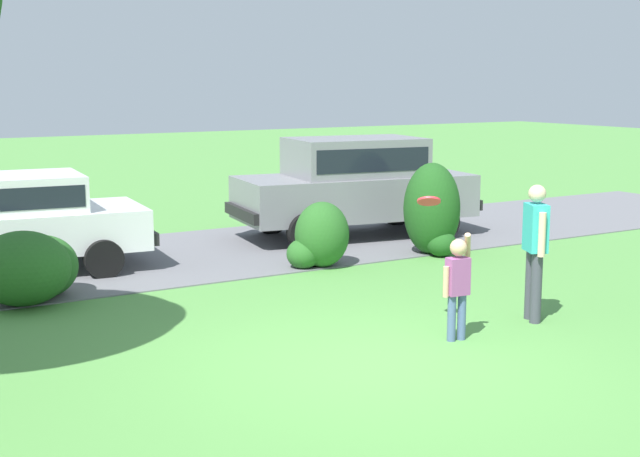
% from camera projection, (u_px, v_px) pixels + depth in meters
% --- Properties ---
extents(ground_plane, '(80.00, 80.00, 0.00)m').
position_uv_depth(ground_plane, '(371.00, 364.00, 9.51)').
color(ground_plane, '#518E42').
extents(driveway_strip, '(28.00, 4.40, 0.02)m').
position_uv_depth(driveway_strip, '(157.00, 258.00, 15.04)').
color(driveway_strip, slate).
rests_on(driveway_strip, ground).
extents(shrub_near_tree, '(1.46, 1.46, 1.01)m').
position_uv_depth(shrub_near_tree, '(29.00, 268.00, 12.05)').
color(shrub_near_tree, '#286023').
rests_on(shrub_near_tree, ground).
extents(shrub_centre_left, '(1.05, 0.85, 1.08)m').
position_uv_depth(shrub_centre_left, '(319.00, 237.00, 14.29)').
color(shrub_centre_left, '#286023').
rests_on(shrub_centre_left, ground).
extents(shrub_centre, '(0.98, 1.04, 1.61)m').
position_uv_depth(shrub_centre, '(432.00, 211.00, 15.32)').
color(shrub_centre, '#1E511C').
rests_on(shrub_centre, ground).
extents(parked_sedan, '(4.55, 2.41, 1.56)m').
position_uv_depth(parked_sedan, '(13.00, 220.00, 13.79)').
color(parked_sedan, white).
rests_on(parked_sedan, ground).
extents(parked_suv, '(4.89, 2.55, 1.92)m').
position_uv_depth(parked_suv, '(355.00, 182.00, 16.96)').
color(parked_suv, gray).
rests_on(parked_suv, ground).
extents(child_thrower, '(0.46, 0.25, 1.29)m').
position_uv_depth(child_thrower, '(458.00, 281.00, 10.25)').
color(child_thrower, '#4C608C').
rests_on(child_thrower, ground).
extents(frisbee, '(0.31, 0.27, 0.21)m').
position_uv_depth(frisbee, '(429.00, 201.00, 10.46)').
color(frisbee, red).
extents(adult_onlooker, '(0.35, 0.49, 1.74)m').
position_uv_depth(adult_onlooker, '(535.00, 245.00, 11.04)').
color(adult_onlooker, '#3F3F4C').
rests_on(adult_onlooker, ground).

